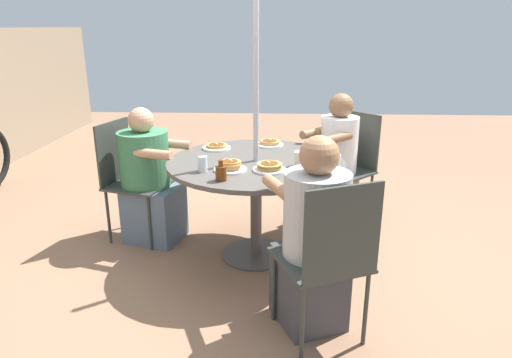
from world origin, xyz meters
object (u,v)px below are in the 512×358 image
Objects in this scene: pancake_plate_c at (269,168)px; drinking_glass_a at (203,164)px; drinking_glass_b at (335,163)px; pancake_plate_b at (217,147)px; diner_south at (313,244)px; patio_chair_east at (129,173)px; patio_chair_south at (329,254)px; patio_table at (256,174)px; diner_east at (149,183)px; diner_north at (336,166)px; syrup_bottle at (221,173)px; pancake_plate_a at (230,167)px; coffee_cup at (300,159)px; pancake_plate_d at (270,143)px; patio_chair_north at (349,161)px.

drinking_glass_a is (-0.03, 0.44, 0.03)m from pancake_plate_c.
pancake_plate_b is at bearing 58.77° from drinking_glass_b.
diner_south is 10.85× the size of drinking_glass_a.
drinking_glass_a is at bearing 94.17° from pancake_plate_c.
patio_chair_south is (-1.31, -1.48, 0.00)m from patio_chair_east.
drinking_glass_a is (-0.59, 0.02, 0.04)m from pancake_plate_b.
pancake_plate_b is at bearing 37.36° from pancake_plate_c.
patio_chair_east reaches higher than patio_table.
diner_east reaches higher than patio_chair_east.
diner_north is at bearing 120.07° from diner_east.
patio_table is 0.29m from pancake_plate_c.
patio_chair_east is 4.34× the size of pancake_plate_b.
diner_south is 5.16× the size of pancake_plate_b.
drinking_glass_a is (0.18, 0.15, 0.00)m from syrup_bottle.
diner_north is 1.01× the size of diner_south.
diner_east is at bearing 54.51° from pancake_plate_a.
drinking_glass_a is 0.98× the size of drinking_glass_b.
diner_north reaches higher than patio_chair_east.
syrup_bottle reaches higher than patio_table.
pancake_plate_a is 2.14× the size of coffee_cup.
pancake_plate_b is 0.43m from pancake_plate_d.
pancake_plate_c is at bearing 90.29° from diner_south.
diner_east reaches higher than pancake_plate_b.
patio_chair_north is 8.90× the size of drinking_glass_b.
syrup_bottle is (0.38, 0.56, 0.29)m from diner_south.
syrup_bottle is at bearing 162.18° from pancake_plate_d.
pancake_plate_a is 0.70m from drinking_glass_b.
diner_north is 1.23m from pancake_plate_a.
diner_north is 5.20× the size of pancake_plate_c.
drinking_glass_a is at bearing 66.79° from patio_chair_east.
pancake_plate_d is (-0.31, 0.70, 0.23)m from patio_chair_north.
drinking_glass_b is at bearing -86.42° from pancake_plate_a.
patio_chair_east reaches higher than pancake_plate_a.
patio_chair_north is at bearing -34.68° from pancake_plate_c.
patio_chair_east is 1.17m from syrup_bottle.
syrup_bottle is (-0.77, -0.13, 0.04)m from pancake_plate_b.
diner_north is at bearing -8.21° from drinking_glass_b.
coffee_cup is at bearing 69.08° from drinking_glass_b.
pancake_plate_d is (-0.19, 0.57, 0.24)m from diner_north.
pancake_plate_c is at bearing -54.63° from syrup_bottle.
patio_table is at bearing -23.53° from syrup_bottle.
pancake_plate_d is at bearing -17.82° from syrup_bottle.
diner_east is at bearing 71.87° from drinking_glass_b.
pancake_plate_c is at bearing 101.66° from patio_chair_north.
pancake_plate_d is 0.84m from drinking_glass_a.
coffee_cup is (0.13, -0.47, 0.02)m from pancake_plate_a.
pancake_plate_a is (-0.25, 0.16, 0.13)m from patio_table.
patio_table is 1.10m from patio_chair_north.
pancake_plate_a is at bearing -10.32° from syrup_bottle.
pancake_plate_c is 0.37m from syrup_bottle.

